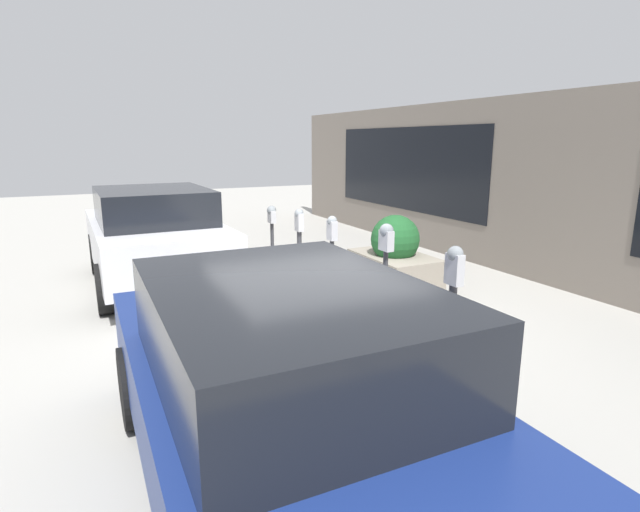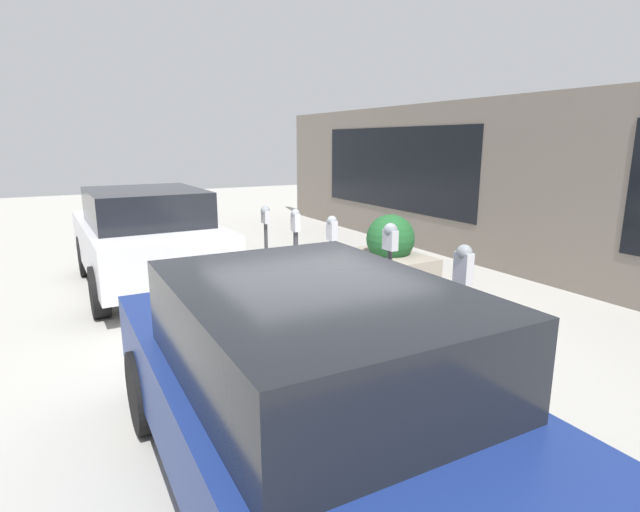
{
  "view_description": "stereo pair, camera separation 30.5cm",
  "coord_description": "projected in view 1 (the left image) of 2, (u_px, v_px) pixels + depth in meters",
  "views": [
    {
      "loc": [
        -5.78,
        2.73,
        2.43
      ],
      "look_at": [
        0.0,
        -0.09,
        0.94
      ],
      "focal_mm": 28.0,
      "sensor_mm": 36.0,
      "label": 1
    },
    {
      "loc": [
        -5.64,
        3.0,
        2.43
      ],
      "look_at": [
        0.0,
        -0.09,
        0.94
      ],
      "focal_mm": 28.0,
      "sensor_mm": 36.0,
      "label": 2
    }
  ],
  "objects": [
    {
      "name": "ground_plane",
      "position": [
        314.0,
        324.0,
        6.77
      ],
      "size": [
        40.0,
        40.0,
        0.0
      ],
      "primitive_type": "plane",
      "color": "#ADAAA3"
    },
    {
      "name": "curb_strip",
      "position": [
        309.0,
        324.0,
        6.73
      ],
      "size": [
        19.0,
        0.16,
        0.04
      ],
      "color": "gray",
      "rests_on": "ground_plane"
    },
    {
      "name": "parked_car_middle",
      "position": [
        155.0,
        235.0,
        8.47
      ],
      "size": [
        4.14,
        2.02,
        1.66
      ],
      "rotation": [
        0.0,
        0.0,
        0.02
      ],
      "color": "silver",
      "rests_on": "ground_plane"
    },
    {
      "name": "planter_box",
      "position": [
        394.0,
        262.0,
        8.07
      ],
      "size": [
        1.47,
        0.94,
        1.28
      ],
      "color": "gray",
      "rests_on": "ground_plane"
    },
    {
      "name": "building_facade",
      "position": [
        556.0,
        190.0,
        8.31
      ],
      "size": [
        19.0,
        0.17,
        3.23
      ],
      "color": "slate",
      "rests_on": "ground_plane"
    },
    {
      "name": "parking_meter_farthest",
      "position": [
        272.0,
        225.0,
        8.78
      ],
      "size": [
        0.19,
        0.17,
        1.33
      ],
      "color": "#38383D",
      "rests_on": "ground_plane"
    },
    {
      "name": "parking_meter_nearest",
      "position": [
        452.0,
        301.0,
        4.56
      ],
      "size": [
        0.17,
        0.15,
        1.52
      ],
      "color": "#38383D",
      "rests_on": "ground_plane"
    },
    {
      "name": "parking_meter_fourth",
      "position": [
        299.0,
        240.0,
        7.75
      ],
      "size": [
        0.16,
        0.14,
        1.41
      ],
      "color": "#38383D",
      "rests_on": "ground_plane"
    },
    {
      "name": "parked_car_front",
      "position": [
        282.0,
        386.0,
        3.36
      ],
      "size": [
        4.31,
        1.89,
        1.57
      ],
      "rotation": [
        0.0,
        0.0,
        -0.01
      ],
      "color": "navy",
      "rests_on": "ground_plane"
    },
    {
      "name": "parking_meter_second",
      "position": [
        386.0,
        259.0,
        5.53
      ],
      "size": [
        0.18,
        0.16,
        1.55
      ],
      "color": "#38383D",
      "rests_on": "ground_plane"
    },
    {
      "name": "parking_meter_middle",
      "position": [
        332.0,
        249.0,
        6.6
      ],
      "size": [
        0.15,
        0.13,
        1.48
      ],
      "color": "#38383D",
      "rests_on": "ground_plane"
    }
  ]
}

